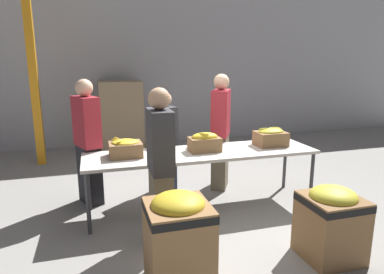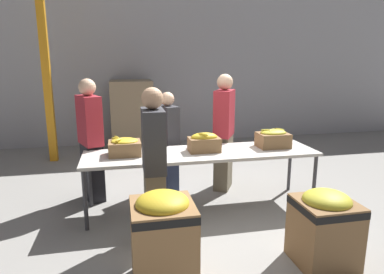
# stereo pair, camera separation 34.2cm
# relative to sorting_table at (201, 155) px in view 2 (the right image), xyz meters

# --- Properties ---
(ground_plane) EXTENTS (30.00, 30.00, 0.00)m
(ground_plane) POSITION_rel_sorting_table_xyz_m (0.00, 0.00, -0.74)
(ground_plane) COLOR gray
(wall_back) EXTENTS (16.00, 0.08, 4.00)m
(wall_back) POSITION_rel_sorting_table_xyz_m (0.00, 4.03, 1.26)
(wall_back) COLOR #A8A8AD
(wall_back) RESTS_ON ground_plane
(sorting_table) EXTENTS (3.10, 0.82, 0.79)m
(sorting_table) POSITION_rel_sorting_table_xyz_m (0.00, 0.00, 0.00)
(sorting_table) COLOR beige
(sorting_table) RESTS_ON ground_plane
(banana_box_0) EXTENTS (0.41, 0.34, 0.24)m
(banana_box_0) POSITION_rel_sorting_table_xyz_m (-1.00, 0.06, 0.16)
(banana_box_0) COLOR olive
(banana_box_0) RESTS_ON sorting_table
(banana_box_1) EXTENTS (0.41, 0.27, 0.27)m
(banana_box_1) POSITION_rel_sorting_table_xyz_m (0.04, 0.01, 0.18)
(banana_box_1) COLOR olive
(banana_box_1) RESTS_ON sorting_table
(banana_box_2) EXTENTS (0.42, 0.33, 0.27)m
(banana_box_2) POSITION_rel_sorting_table_xyz_m (1.04, 0.05, 0.18)
(banana_box_2) COLOR olive
(banana_box_2) RESTS_ON sorting_table
(volunteer_0) EXTENTS (0.44, 0.54, 1.79)m
(volunteer_0) POSITION_rel_sorting_table_xyz_m (0.51, 0.65, 0.14)
(volunteer_0) COLOR #6B604C
(volunteer_0) RESTS_ON ground_plane
(volunteer_1) EXTENTS (0.32, 0.45, 1.53)m
(volunteer_1) POSITION_rel_sorting_table_xyz_m (-0.35, 0.72, 0.02)
(volunteer_1) COLOR #2D3856
(volunteer_1) RESTS_ON ground_plane
(volunteer_2) EXTENTS (0.39, 0.52, 1.75)m
(volunteer_2) POSITION_rel_sorting_table_xyz_m (-1.46, 0.60, 0.12)
(volunteer_2) COLOR black
(volunteer_2) RESTS_ON ground_plane
(volunteer_3) EXTENTS (0.24, 0.46, 1.72)m
(volunteer_3) POSITION_rel_sorting_table_xyz_m (-0.71, -0.73, 0.11)
(volunteer_3) COLOR #6B604C
(volunteer_3) RESTS_ON ground_plane
(donation_bin_0) EXTENTS (0.55, 0.55, 0.88)m
(donation_bin_0) POSITION_rel_sorting_table_xyz_m (-0.72, -1.55, -0.28)
(donation_bin_0) COLOR olive
(donation_bin_0) RESTS_ON ground_plane
(donation_bin_1) EXTENTS (0.55, 0.55, 0.77)m
(donation_bin_1) POSITION_rel_sorting_table_xyz_m (0.87, -1.55, -0.34)
(donation_bin_1) COLOR olive
(donation_bin_1) RESTS_ON ground_plane
(support_pillar) EXTENTS (0.15, 0.15, 4.00)m
(support_pillar) POSITION_rel_sorting_table_xyz_m (-2.39, 2.83, 1.26)
(support_pillar) COLOR orange
(support_pillar) RESTS_ON ground_plane
(pallet_stack_0) EXTENTS (0.98, 0.98, 1.56)m
(pallet_stack_0) POSITION_rel_sorting_table_xyz_m (-0.78, 3.39, 0.02)
(pallet_stack_0) COLOR olive
(pallet_stack_0) RESTS_ON ground_plane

